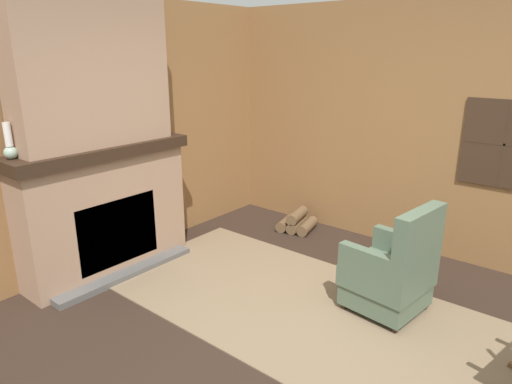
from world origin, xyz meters
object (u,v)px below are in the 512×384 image
object	(u,v)px
decorative_plate_on_mantel	(82,131)
storage_case	(123,133)
oil_lamp_vase	(10,146)
armchair	(392,273)
firewood_stack	(297,222)

from	to	relation	value
decorative_plate_on_mantel	storage_case	bearing A→B (deg)	87.25
oil_lamp_vase	storage_case	size ratio (longest dim) A/B	1.23
armchair	oil_lamp_vase	size ratio (longest dim) A/B	3.20
firewood_stack	oil_lamp_vase	size ratio (longest dim) A/B	1.63
oil_lamp_vase	decorative_plate_on_mantel	size ratio (longest dim) A/B	1.05
firewood_stack	oil_lamp_vase	xyz separation A→B (m)	(-0.91, -2.83, 1.28)
firewood_stack	armchair	bearing A→B (deg)	-32.01
storage_case	decorative_plate_on_mantel	size ratio (longest dim) A/B	0.86
armchair	oil_lamp_vase	bearing A→B (deg)	41.63
armchair	firewood_stack	size ratio (longest dim) A/B	1.97
armchair	decorative_plate_on_mantel	xyz separation A→B (m)	(-2.58, -1.14, 1.05)
oil_lamp_vase	storage_case	xyz separation A→B (m)	(0.00, 1.08, -0.03)
armchair	storage_case	size ratio (longest dim) A/B	3.94
firewood_stack	storage_case	distance (m)	2.34
firewood_stack	oil_lamp_vase	bearing A→B (deg)	-107.74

